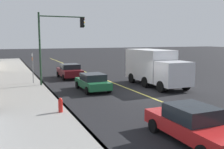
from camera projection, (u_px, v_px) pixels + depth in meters
ground at (141, 94)px, 19.57m from camera, size 200.00×200.00×0.00m
sidewalk_slab at (30, 103)px, 16.46m from camera, size 80.00×3.85×0.15m
curb_edge at (59, 100)px, 17.17m from camera, size 80.00×0.16×0.15m
lane_stripe_center at (141, 94)px, 19.57m from camera, size 80.00×0.16×0.01m
car_red at (192, 124)px, 10.29m from camera, size 4.61×1.89×1.47m
car_green at (93, 82)px, 20.65m from camera, size 4.06×1.98×1.38m
car_maroon at (70, 71)px, 27.26m from camera, size 4.15×2.12×1.51m
truck_white at (155, 67)px, 22.82m from camera, size 7.13×2.63×3.15m
traffic_light_mast at (57, 37)px, 22.41m from camera, size 0.28×4.08×6.30m
street_sign_post at (33, 66)px, 23.25m from camera, size 0.60×0.08×2.88m
fire_hydrant at (61, 106)px, 14.04m from camera, size 0.24×0.24×0.94m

